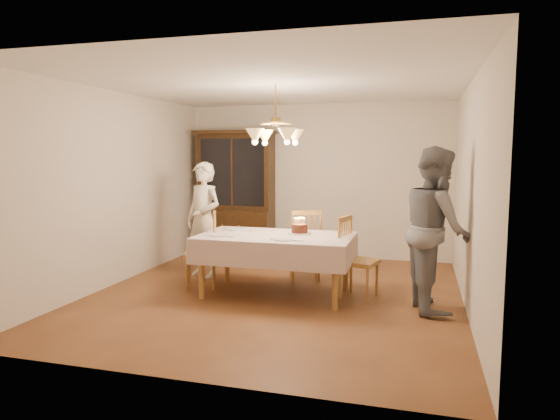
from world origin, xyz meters
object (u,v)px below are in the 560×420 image
(china_hutch, at_px, (236,195))
(elderly_woman, at_px, (204,220))
(dining_table, at_px, (276,241))
(birthday_cake, at_px, (300,229))
(chair_far_side, at_px, (305,249))

(china_hutch, bearing_deg, elderly_woman, -85.79)
(dining_table, relative_size, china_hutch, 0.88)
(china_hutch, xyz_separation_m, elderly_woman, (0.12, -1.62, -0.22))
(china_hutch, distance_m, elderly_woman, 1.64)
(elderly_woman, relative_size, birthday_cake, 5.49)
(dining_table, xyz_separation_m, elderly_woman, (-1.26, 0.63, 0.14))
(china_hutch, height_order, elderly_woman, china_hutch)
(dining_table, xyz_separation_m, china_hutch, (-1.38, 2.25, 0.36))
(dining_table, distance_m, birthday_cake, 0.34)
(chair_far_side, height_order, elderly_woman, elderly_woman)
(elderly_woman, bearing_deg, birthday_cake, 5.08)
(chair_far_side, xyz_separation_m, elderly_woman, (-1.44, -0.20, 0.38))
(chair_far_side, relative_size, elderly_woman, 0.61)
(dining_table, relative_size, birthday_cake, 6.33)
(chair_far_side, relative_size, birthday_cake, 3.33)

